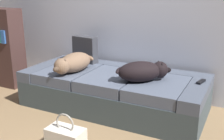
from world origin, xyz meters
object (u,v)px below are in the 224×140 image
(dog_tan, at_px, (73,63))
(bookshelf, at_px, (3,47))
(tv_remote, at_px, (201,82))
(dog_dark, at_px, (143,71))
(couch, at_px, (114,90))
(throw_pillow, at_px, (85,49))

(dog_tan, distance_m, bookshelf, 1.34)
(dog_tan, distance_m, tv_remote, 1.43)
(dog_tan, height_order, dog_dark, dog_tan)
(couch, relative_size, dog_tan, 3.23)
(dog_dark, distance_m, tv_remote, 0.61)
(couch, distance_m, tv_remote, 0.99)
(dog_tan, relative_size, dog_dark, 1.17)
(dog_dark, height_order, bookshelf, bookshelf)
(tv_remote, distance_m, bookshelf, 2.73)
(tv_remote, relative_size, throw_pillow, 0.44)
(couch, bearing_deg, bookshelf, 179.40)
(dog_tan, relative_size, bookshelf, 0.59)
(dog_dark, xyz_separation_m, tv_remote, (0.56, 0.22, -0.10))
(dog_dark, distance_m, throw_pillow, 1.03)
(tv_remote, bearing_deg, dog_dark, -145.07)
(couch, bearing_deg, tv_remote, 6.11)
(throw_pillow, bearing_deg, dog_tan, -75.77)
(dog_tan, height_order, bookshelf, bookshelf)
(tv_remote, bearing_deg, dog_tan, -155.04)
(throw_pillow, distance_m, bookshelf, 1.24)
(dog_tan, xyz_separation_m, dog_dark, (0.84, 0.06, -0.00))
(dog_tan, height_order, tv_remote, dog_tan)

